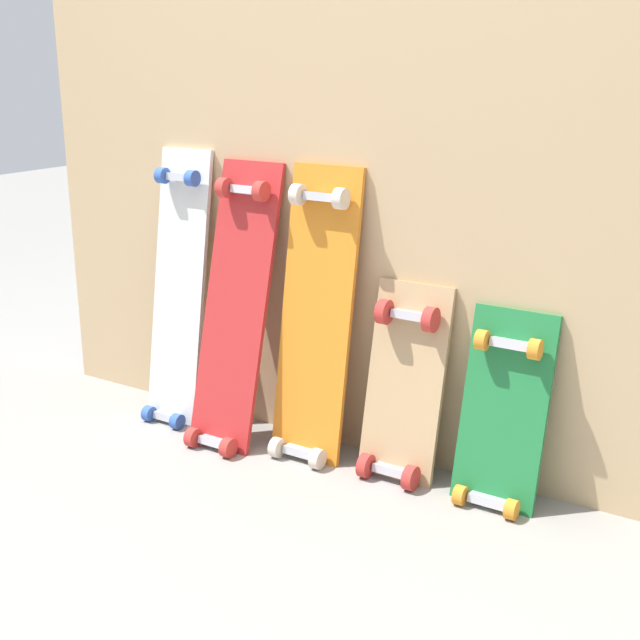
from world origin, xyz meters
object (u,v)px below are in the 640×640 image
skateboard_orange (315,327)px  skateboard_green (501,422)px  skateboard_red (234,318)px  skateboard_white (178,299)px  skateboard_natural (403,393)px

skateboard_orange → skateboard_green: size_ratio=1.56×
skateboard_red → skateboard_orange: size_ratio=1.00×
skateboard_white → skateboard_green: 1.11m
skateboard_red → skateboard_green: bearing=3.4°
skateboard_red → skateboard_green: skateboard_red is taller
skateboard_white → skateboard_natural: 0.82m
skateboard_orange → skateboard_green: (0.58, 0.01, -0.17)m
skateboard_orange → skateboard_natural: 0.32m
skateboard_red → skateboard_green: (0.84, 0.05, -0.17)m
skateboard_red → skateboard_natural: (0.55, 0.05, -0.15)m
skateboard_natural → skateboard_white: bearing=-179.4°
skateboard_red → skateboard_natural: size_ratio=1.50×
skateboard_red → skateboard_natural: 0.57m
skateboard_white → skateboard_red: (0.26, -0.04, -0.01)m
skateboard_red → skateboard_natural: skateboard_red is taller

